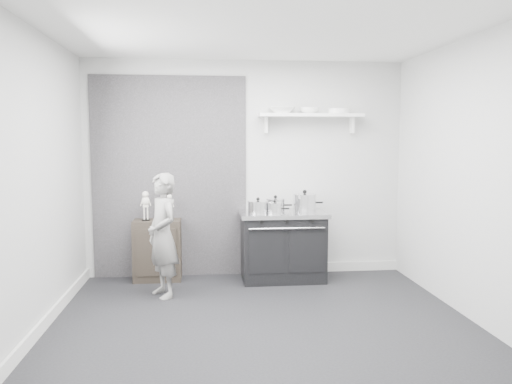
# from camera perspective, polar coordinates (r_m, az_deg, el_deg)

# --- Properties ---
(ground) EXTENTS (4.00, 4.00, 0.00)m
(ground) POSITION_cam_1_polar(r_m,az_deg,el_deg) (4.82, 0.71, -14.87)
(ground) COLOR black
(ground) RESTS_ON ground
(room_shell) EXTENTS (4.02, 3.62, 2.71)m
(room_shell) POSITION_cam_1_polar(r_m,az_deg,el_deg) (4.65, -0.57, 5.03)
(room_shell) COLOR #B2B2B0
(room_shell) RESTS_ON ground
(wall_shelf) EXTENTS (1.30, 0.26, 0.24)m
(wall_shelf) POSITION_cam_1_polar(r_m,az_deg,el_deg) (6.30, 6.26, 8.61)
(wall_shelf) COLOR white
(wall_shelf) RESTS_ON room_shell
(stove) EXTENTS (1.05, 0.66, 0.84)m
(stove) POSITION_cam_1_polar(r_m,az_deg,el_deg) (6.16, 3.06, -6.12)
(stove) COLOR black
(stove) RESTS_ON ground
(side_cabinet) EXTENTS (0.57, 0.33, 0.74)m
(side_cabinet) POSITION_cam_1_polar(r_m,az_deg,el_deg) (6.26, -11.19, -6.53)
(side_cabinet) COLOR black
(side_cabinet) RESTS_ON ground
(child) EXTENTS (0.52, 0.59, 1.36)m
(child) POSITION_cam_1_polar(r_m,az_deg,el_deg) (5.54, -10.61, -4.89)
(child) COLOR slate
(child) RESTS_ON ground
(pot_front_left) EXTENTS (0.33, 0.25, 0.19)m
(pot_front_left) POSITION_cam_1_polar(r_m,az_deg,el_deg) (5.96, 0.23, -1.71)
(pot_front_left) COLOR silver
(pot_front_left) RESTS_ON stove
(pot_back_left) EXTENTS (0.33, 0.24, 0.19)m
(pot_back_left) POSITION_cam_1_polar(r_m,az_deg,el_deg) (6.17, 2.23, -1.44)
(pot_back_left) COLOR silver
(pot_back_left) RESTS_ON stove
(pot_back_right) EXTENTS (0.38, 0.29, 0.26)m
(pot_back_right) POSITION_cam_1_polar(r_m,az_deg,el_deg) (6.22, 5.58, -1.15)
(pot_back_right) COLOR silver
(pot_back_right) RESTS_ON stove
(pot_front_center) EXTENTS (0.26, 0.18, 0.16)m
(pot_front_center) POSITION_cam_1_polar(r_m,az_deg,el_deg) (5.92, 2.16, -1.85)
(pot_front_center) COLOR silver
(pot_front_center) RESTS_ON stove
(skeleton_full) EXTENTS (0.11, 0.07, 0.41)m
(skeleton_full) POSITION_cam_1_polar(r_m,az_deg,el_deg) (6.17, -12.50, -1.31)
(skeleton_full) COLOR beige
(skeleton_full) RESTS_ON side_cabinet
(skeleton_torso) EXTENTS (0.10, 0.07, 0.36)m
(skeleton_torso) POSITION_cam_1_polar(r_m,az_deg,el_deg) (6.15, -9.90, -1.49)
(skeleton_torso) COLOR beige
(skeleton_torso) RESTS_ON side_cabinet
(bowl_large) EXTENTS (0.33, 0.33, 0.08)m
(bowl_large) POSITION_cam_1_polar(r_m,az_deg,el_deg) (6.23, 2.97, 9.33)
(bowl_large) COLOR white
(bowl_large) RESTS_ON wall_shelf
(bowl_small) EXTENTS (0.23, 0.23, 0.07)m
(bowl_small) POSITION_cam_1_polar(r_m,az_deg,el_deg) (6.29, 6.11, 9.23)
(bowl_small) COLOR white
(bowl_small) RESTS_ON wall_shelf
(plate_stack) EXTENTS (0.27, 0.27, 0.06)m
(plate_stack) POSITION_cam_1_polar(r_m,az_deg,el_deg) (6.38, 9.45, 9.09)
(plate_stack) COLOR white
(plate_stack) RESTS_ON wall_shelf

